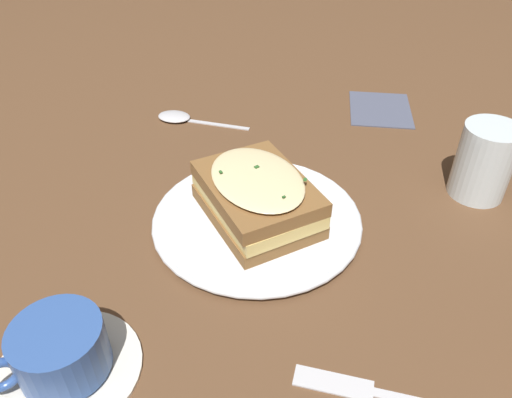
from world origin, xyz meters
TOP-DOWN VIEW (x-y plane):
  - ground_plane at (0.00, 0.00)m, footprint 2.40×2.40m
  - dinner_plate at (-0.01, 0.00)m, footprint 0.27×0.27m
  - sandwich at (-0.01, -0.00)m, footprint 0.19×0.17m
  - teacup_with_saucer at (-0.21, 0.19)m, footprint 0.14×0.14m
  - water_glass at (0.05, -0.30)m, footprint 0.07×0.07m
  - fork at (-0.24, -0.10)m, footprint 0.07×0.19m
  - spoon at (0.27, 0.12)m, footprint 0.07×0.16m
  - napkin at (0.30, -0.23)m, footprint 0.14×0.13m

SIDE VIEW (x-z plane):
  - ground_plane at x=0.00m, z-range 0.00..0.00m
  - fork at x=-0.24m, z-range 0.00..0.00m
  - napkin at x=0.30m, z-range 0.00..0.00m
  - spoon at x=0.27m, z-range 0.00..0.01m
  - dinner_plate at x=-0.01m, z-range 0.00..0.01m
  - teacup_with_saucer at x=-0.21m, z-range 0.00..0.06m
  - sandwich at x=-0.01m, z-range 0.01..0.08m
  - water_glass at x=0.05m, z-range 0.00..0.10m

